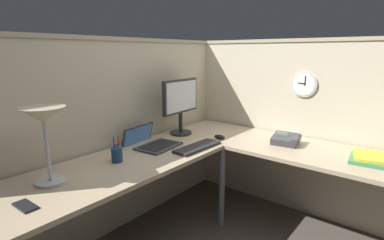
# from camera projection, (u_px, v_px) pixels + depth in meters

# --- Properties ---
(ground_plane) EXTENTS (6.80, 6.80, 0.00)m
(ground_plane) POSITION_uv_depth(u_px,v_px,m) (227.00, 240.00, 2.37)
(ground_plane) COLOR #4C443D
(cubicle_wall_back) EXTENTS (2.57, 0.12, 1.58)m
(cubicle_wall_back) POSITION_uv_depth(u_px,v_px,m) (115.00, 136.00, 2.44)
(cubicle_wall_back) COLOR beige
(cubicle_wall_back) RESTS_ON ground
(cubicle_wall_right) EXTENTS (0.12, 2.37, 1.58)m
(cubicle_wall_right) POSITION_uv_depth(u_px,v_px,m) (305.00, 128.00, 2.69)
(cubicle_wall_right) COLOR beige
(cubicle_wall_right) RESTS_ON ground
(desk) EXTENTS (2.35, 2.15, 0.73)m
(desk) POSITION_uv_depth(u_px,v_px,m) (224.00, 174.00, 2.09)
(desk) COLOR tan
(desk) RESTS_ON ground
(monitor) EXTENTS (0.46, 0.20, 0.50)m
(monitor) POSITION_uv_depth(u_px,v_px,m) (181.00, 102.00, 2.67)
(monitor) COLOR #232326
(monitor) RESTS_ON desk
(laptop) EXTENTS (0.38, 0.41, 0.22)m
(laptop) POSITION_uv_depth(u_px,v_px,m) (149.00, 142.00, 2.40)
(laptop) COLOR #38383D
(laptop) RESTS_ON desk
(keyboard) EXTENTS (0.43, 0.16, 0.02)m
(keyboard) POSITION_uv_depth(u_px,v_px,m) (197.00, 147.00, 2.32)
(keyboard) COLOR #232326
(keyboard) RESTS_ON desk
(computer_mouse) EXTENTS (0.06, 0.10, 0.03)m
(computer_mouse) POSITION_uv_depth(u_px,v_px,m) (220.00, 137.00, 2.58)
(computer_mouse) COLOR black
(computer_mouse) RESTS_ON desk
(desk_lamp_dome) EXTENTS (0.24, 0.24, 0.44)m
(desk_lamp_dome) POSITION_uv_depth(u_px,v_px,m) (44.00, 122.00, 1.63)
(desk_lamp_dome) COLOR #B7BABF
(desk_lamp_dome) RESTS_ON desk
(pen_cup) EXTENTS (0.08, 0.08, 0.18)m
(pen_cup) POSITION_uv_depth(u_px,v_px,m) (117.00, 154.00, 2.03)
(pen_cup) COLOR navy
(pen_cup) RESTS_ON desk
(cell_phone) EXTENTS (0.07, 0.15, 0.01)m
(cell_phone) POSITION_uv_depth(u_px,v_px,m) (25.00, 206.00, 1.45)
(cell_phone) COLOR black
(cell_phone) RESTS_ON desk
(office_phone) EXTENTS (0.21, 0.23, 0.11)m
(office_phone) POSITION_uv_depth(u_px,v_px,m) (286.00, 140.00, 2.42)
(office_phone) COLOR #38383D
(office_phone) RESTS_ON desk
(book_stack) EXTENTS (0.31, 0.25, 0.04)m
(book_stack) POSITION_uv_depth(u_px,v_px,m) (368.00, 158.00, 2.06)
(book_stack) COLOR #3F7F4C
(book_stack) RESTS_ON desk
(wall_clock) EXTENTS (0.04, 0.22, 0.22)m
(wall_clock) POSITION_uv_depth(u_px,v_px,m) (304.00, 85.00, 2.57)
(wall_clock) COLOR #B7BABF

